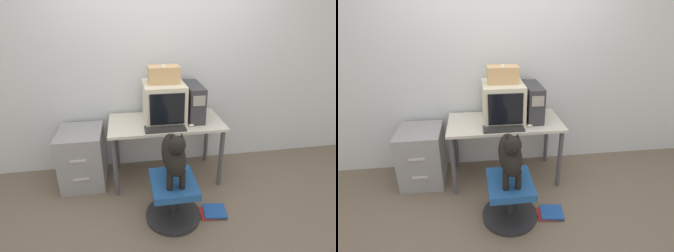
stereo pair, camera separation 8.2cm
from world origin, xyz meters
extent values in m
plane|color=#6B5B4C|center=(0.00, 0.00, 0.00)|extent=(12.00, 12.00, 0.00)
cube|color=silver|center=(0.00, 0.71, 1.30)|extent=(8.00, 0.05, 2.60)
cube|color=beige|center=(0.00, 0.32, 0.71)|extent=(1.25, 0.65, 0.03)
cylinder|color=#4C4C51|center=(-0.58, 0.05, 0.35)|extent=(0.05, 0.05, 0.70)
cylinder|color=#4C4C51|center=(0.58, 0.05, 0.35)|extent=(0.05, 0.05, 0.70)
cylinder|color=#4C4C51|center=(-0.58, 0.60, 0.35)|extent=(0.05, 0.05, 0.70)
cylinder|color=#4C4C51|center=(0.58, 0.60, 0.35)|extent=(0.05, 0.05, 0.70)
cube|color=beige|center=(-0.01, 0.37, 0.94)|extent=(0.44, 0.48, 0.42)
cube|color=black|center=(-0.01, 0.13, 0.94)|extent=(0.36, 0.01, 0.33)
cube|color=#333338|center=(0.32, 0.38, 0.92)|extent=(0.17, 0.48, 0.39)
cube|color=#9E998E|center=(0.32, 0.13, 1.01)|extent=(0.13, 0.01, 0.11)
cube|color=#2D2D2D|center=(-0.04, 0.10, 0.74)|extent=(0.42, 0.16, 0.02)
cube|color=#292928|center=(-0.04, 0.10, 0.75)|extent=(0.39, 0.14, 0.00)
ellipsoid|color=beige|center=(0.24, 0.13, 0.74)|extent=(0.06, 0.04, 0.03)
cylinder|color=#262628|center=(-0.04, -0.37, 0.02)|extent=(0.54, 0.54, 0.04)
cylinder|color=#262628|center=(-0.04, -0.37, 0.20)|extent=(0.05, 0.05, 0.31)
cube|color=#1E4C8C|center=(-0.04, -0.37, 0.39)|extent=(0.41, 0.48, 0.07)
ellipsoid|color=black|center=(-0.04, -0.35, 0.69)|extent=(0.20, 0.52, 0.33)
cylinder|color=black|center=(-0.09, -0.49, 0.52)|extent=(0.06, 0.06, 0.18)
cylinder|color=black|center=(0.02, -0.49, 0.52)|extent=(0.06, 0.06, 0.18)
sphere|color=black|center=(-0.04, -0.49, 0.86)|extent=(0.16, 0.16, 0.16)
cone|color=black|center=(-0.04, -0.56, 0.85)|extent=(0.07, 0.08, 0.07)
cone|color=black|center=(-0.08, -0.48, 0.93)|extent=(0.05, 0.05, 0.07)
cone|color=black|center=(0.01, -0.48, 0.93)|extent=(0.05, 0.05, 0.07)
torus|color=orange|center=(-0.04, -0.47, 0.80)|extent=(0.11, 0.11, 0.02)
cube|color=gray|center=(-0.95, 0.37, 0.33)|extent=(0.47, 0.54, 0.65)
cube|color=beige|center=(-0.95, 0.09, 0.44)|extent=(0.17, 0.01, 0.02)
cube|color=beige|center=(-0.95, 0.09, 0.21)|extent=(0.17, 0.01, 0.02)
cube|color=tan|center=(-0.01, 0.37, 1.24)|extent=(0.33, 0.20, 0.18)
cube|color=beige|center=(-0.01, 0.37, 1.33)|extent=(0.04, 0.20, 0.00)
cube|color=red|center=(0.36, -0.40, 0.01)|extent=(0.26, 0.18, 0.02)
cube|color=#1E4C9E|center=(0.38, -0.40, 0.03)|extent=(0.24, 0.23, 0.02)
camera|label=1|loc=(-0.41, -2.33, 1.88)|focal=28.00mm
camera|label=2|loc=(-0.33, -2.34, 1.88)|focal=28.00mm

